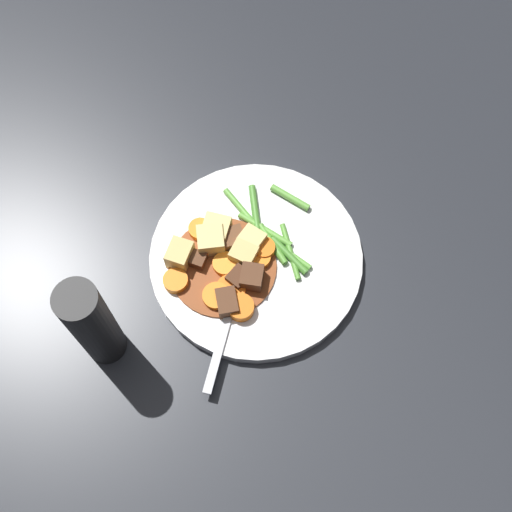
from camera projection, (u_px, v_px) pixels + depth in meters
name	position (u px, v px, depth m)	size (l,w,h in m)	color
ground_plane	(256.00, 261.00, 0.83)	(3.00, 3.00, 0.00)	#26282D
dinner_plate	(256.00, 259.00, 0.82)	(0.26, 0.26, 0.02)	white
stew_sauce	(223.00, 267.00, 0.81)	(0.13, 0.13, 0.00)	brown
carrot_slice_0	(216.00, 296.00, 0.79)	(0.03, 0.03, 0.01)	orange
carrot_slice_1	(176.00, 281.00, 0.80)	(0.03, 0.03, 0.01)	orange
carrot_slice_2	(200.00, 230.00, 0.82)	(0.03, 0.03, 0.01)	orange
carrot_slice_3	(264.00, 249.00, 0.81)	(0.03, 0.03, 0.01)	orange
carrot_slice_4	(225.00, 264.00, 0.80)	(0.03, 0.03, 0.01)	orange
carrot_slice_5	(231.00, 289.00, 0.79)	(0.03, 0.03, 0.01)	orange
carrot_slice_6	(258.00, 259.00, 0.81)	(0.03, 0.03, 0.01)	orange
carrot_slice_7	(241.00, 308.00, 0.78)	(0.03, 0.03, 0.01)	orange
potato_chunk_0	(211.00, 240.00, 0.81)	(0.03, 0.03, 0.03)	#E5CC7A
potato_chunk_1	(244.00, 255.00, 0.80)	(0.03, 0.03, 0.02)	#DBBC6B
potato_chunk_2	(180.00, 254.00, 0.80)	(0.03, 0.03, 0.03)	#DBBC6B
potato_chunk_3	(216.00, 229.00, 0.82)	(0.03, 0.03, 0.02)	#E5CC7A
potato_chunk_4	(252.00, 240.00, 0.81)	(0.03, 0.03, 0.02)	#E5CC7A
meat_chunk_0	(227.00, 302.00, 0.78)	(0.02, 0.03, 0.02)	#56331E
meat_chunk_1	(252.00, 277.00, 0.79)	(0.03, 0.03, 0.02)	#56331E
meat_chunk_2	(238.00, 278.00, 0.79)	(0.02, 0.02, 0.02)	#4C2B19
meat_chunk_3	(233.00, 239.00, 0.81)	(0.03, 0.03, 0.02)	brown
meat_chunk_4	(196.00, 259.00, 0.80)	(0.02, 0.02, 0.02)	#56331E
green_bean_0	(265.00, 230.00, 0.82)	(0.01, 0.01, 0.08)	#66AD42
green_bean_1	(270.00, 245.00, 0.82)	(0.01, 0.01, 0.06)	#4C8E33
green_bean_2	(255.00, 208.00, 0.84)	(0.01, 0.01, 0.06)	#4C8E33
green_bean_3	(289.00, 253.00, 0.81)	(0.01, 0.01, 0.06)	#66AD42
green_bean_4	(273.00, 245.00, 0.82)	(0.01, 0.01, 0.06)	#599E38
green_bean_5	(289.00, 255.00, 0.81)	(0.01, 0.01, 0.06)	#4C8E33
green_bean_6	(244.00, 212.00, 0.83)	(0.01, 0.01, 0.08)	#66AD42
green_bean_7	(290.00, 252.00, 0.81)	(0.01, 0.01, 0.07)	#599E38
green_bean_8	(290.00, 198.00, 0.84)	(0.01, 0.01, 0.05)	#66AD42
fork	(228.00, 315.00, 0.78)	(0.14, 0.13, 0.00)	silver
pepper_mill	(92.00, 324.00, 0.71)	(0.05, 0.05, 0.16)	black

